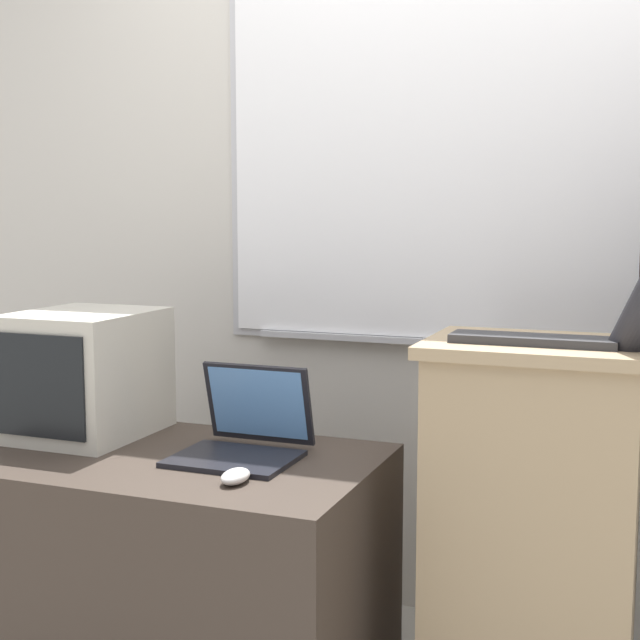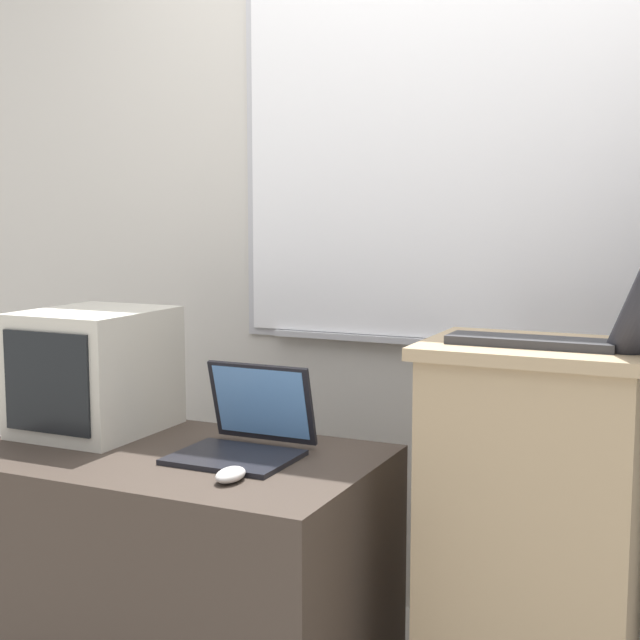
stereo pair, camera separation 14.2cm
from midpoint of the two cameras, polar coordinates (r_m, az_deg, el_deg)
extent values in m
cube|color=beige|center=(2.89, 11.74, 7.50)|extent=(6.40, 0.12, 2.72)
cube|color=#B7B7BC|center=(2.80, 14.38, 10.99)|extent=(1.89, 0.02, 1.27)
cube|color=white|center=(2.79, 14.36, 10.99)|extent=(1.84, 0.02, 1.22)
cube|color=#B7B7BC|center=(2.80, 13.92, -1.73)|extent=(1.66, 0.04, 0.02)
cube|color=tan|center=(2.32, 15.13, -14.34)|extent=(0.49, 0.39, 0.98)
cube|color=tan|center=(2.19, 15.55, -1.83)|extent=(0.53, 0.42, 0.03)
cube|color=#382D26|center=(2.53, -7.58, -15.91)|extent=(1.09, 0.66, 0.69)
cube|color=black|center=(2.33, -3.78, -8.78)|extent=(0.31, 0.25, 0.01)
cube|color=black|center=(2.43, -2.07, -5.30)|extent=(0.30, 0.07, 0.22)
cube|color=#598CCC|center=(2.43, -2.15, -5.29)|extent=(0.27, 0.05, 0.19)
cube|color=#2D2D30|center=(2.13, 15.22, -1.36)|extent=(0.38, 0.11, 0.02)
ellipsoid|color=silver|center=(2.15, -3.84, -9.87)|extent=(0.06, 0.10, 0.03)
cube|color=#BCB7A8|center=(2.66, -12.69, -3.18)|extent=(0.35, 0.41, 0.36)
cube|color=black|center=(2.50, -15.57, -3.91)|extent=(0.29, 0.01, 0.28)
camera|label=1|loc=(0.07, -88.20, 0.22)|focal=50.00mm
camera|label=2|loc=(0.07, 91.80, -0.22)|focal=50.00mm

